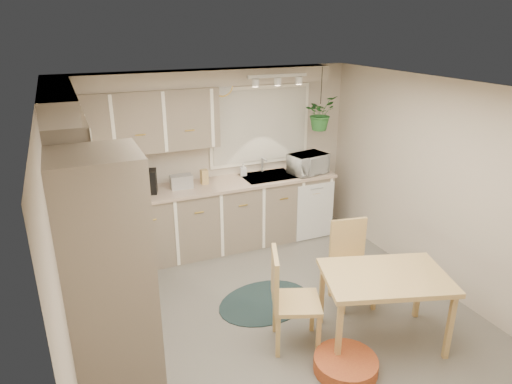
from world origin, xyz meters
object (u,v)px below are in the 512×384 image
braided_rug (265,302)px  microwave (308,162)px  chair_left (297,300)px  pet_bed (346,365)px  dining_table (382,308)px  chair_back (354,265)px

braided_rug → microwave: size_ratio=2.13×
chair_left → microwave: microwave is taller
braided_rug → pet_bed: bearing=-80.0°
dining_table → microwave: (0.51, 2.41, 0.75)m
chair_left → dining_table: bearing=92.1°
dining_table → braided_rug: (-0.78, 1.02, -0.36)m
chair_left → braided_rug: bearing=-159.4°
dining_table → chair_left: bearing=160.6°
braided_rug → dining_table: bearing=-52.6°
dining_table → braided_rug: dining_table is taller
chair_left → braided_rug: chair_left is taller
dining_table → pet_bed: 0.68m
dining_table → chair_back: size_ratio=1.24×
microwave → pet_bed: bearing=-123.5°
chair_left → braided_rug: (0.01, 0.74, -0.49)m
chair_left → pet_bed: (0.23, -0.52, -0.43)m
dining_table → microwave: 2.58m
microwave → braided_rug: bearing=-144.4°
pet_bed → microwave: microwave is taller
chair_back → braided_rug: (-0.89, 0.38, -0.46)m
dining_table → chair_back: chair_back is taller
dining_table → chair_left: size_ratio=1.18×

